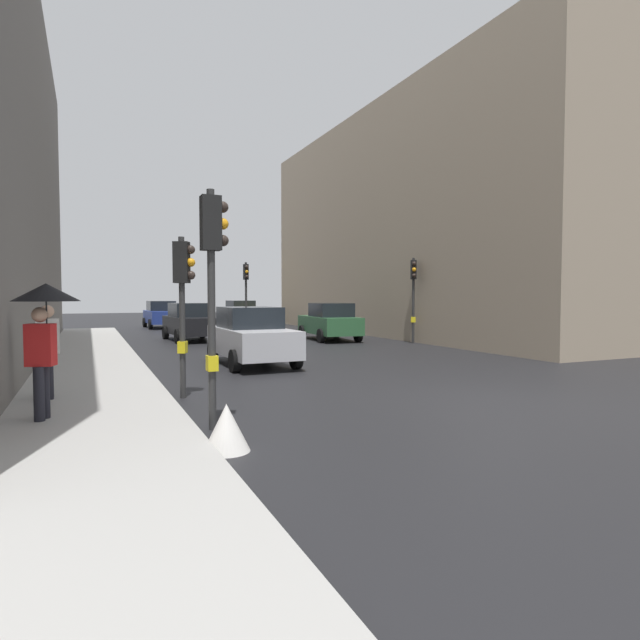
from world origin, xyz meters
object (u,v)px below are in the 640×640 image
traffic_light_far_median (246,285)px  pedestrian_with_umbrella (44,313)px  traffic_light_near_left (213,265)px  car_dark_suv (190,322)px  traffic_light_near_right (183,287)px  car_blue_van (162,314)px  pedestrian_with_black_backpack (45,346)px  car_silver_hatchback (251,336)px  traffic_light_mid_street (413,285)px  car_yellow_taxi (240,313)px  car_green_estate (330,322)px  warning_sign_triangle (227,428)px

traffic_light_far_median → pedestrian_with_umbrella: (-8.46, -18.30, -0.85)m
traffic_light_near_left → car_dark_suv: (2.62, 16.80, -1.71)m
traffic_light_near_right → car_dark_suv: 14.33m
car_blue_van → pedestrian_with_black_backpack: bearing=-101.9°
traffic_light_far_median → car_silver_hatchback: size_ratio=0.93×
traffic_light_far_median → car_dark_suv: size_ratio=0.91×
traffic_light_near_left → pedestrian_with_umbrella: 2.73m
traffic_light_mid_street → car_yellow_taxi: 17.59m
traffic_light_mid_street → car_yellow_taxi: size_ratio=0.88×
car_dark_suv → pedestrian_with_umbrella: pedestrian_with_umbrella is taller
traffic_light_far_median → car_blue_van: bearing=113.2°
traffic_light_near_left → pedestrian_with_umbrella: bearing=156.4°
traffic_light_near_left → car_silver_hatchback: traffic_light_near_left is taller
traffic_light_far_median → traffic_light_near_left: size_ratio=1.04×
car_yellow_taxi → pedestrian_with_black_backpack: pedestrian_with_black_backpack is taller
traffic_light_near_right → car_dark_suv: traffic_light_near_right is taller
traffic_light_mid_street → car_dark_suv: bearing=147.4°
traffic_light_near_right → car_green_estate: 14.47m
car_blue_van → car_green_estate: (6.05, -13.06, 0.00)m
traffic_light_near_right → pedestrian_with_black_backpack: (-2.53, 0.16, -1.12)m
traffic_light_near_right → car_green_estate: (8.67, 11.50, -1.40)m
traffic_light_mid_street → car_green_estate: 4.38m
traffic_light_mid_street → traffic_light_near_right: traffic_light_mid_street is taller
traffic_light_near_left → traffic_light_near_right: 2.79m
traffic_light_near_left → pedestrian_with_umbrella: size_ratio=1.75×
traffic_light_mid_street → traffic_light_near_left: size_ratio=1.01×
pedestrian_with_umbrella → car_yellow_taxi: bearing=68.9°
car_blue_van → warning_sign_triangle: 28.71m
traffic_light_near_left → warning_sign_triangle: size_ratio=5.77×
car_yellow_taxi → traffic_light_near_left: bearing=-106.0°
traffic_light_near_right → warning_sign_triangle: size_ratio=5.08×
car_yellow_taxi → car_blue_van: (-5.55, -1.12, 0.00)m
pedestrian_with_umbrella → car_blue_van: bearing=79.2°
traffic_light_mid_street → car_blue_van: size_ratio=0.88×
traffic_light_far_median → car_dark_suv: 4.65m
pedestrian_with_umbrella → car_dark_suv: bearing=72.3°
traffic_light_far_median → pedestrian_with_umbrella: traffic_light_far_median is taller
car_silver_hatchback → car_dark_suv: bearing=90.8°
traffic_light_far_median → traffic_light_mid_street: (5.27, -8.11, -0.10)m
car_dark_suv → pedestrian_with_umbrella: 16.56m
car_green_estate → traffic_light_near_left: bearing=-121.3°
traffic_light_mid_street → car_blue_van: bearing=118.4°
car_dark_suv → car_green_estate: bearing=-22.6°
traffic_light_mid_street → car_yellow_taxi: bearing=100.4°
traffic_light_mid_street → car_silver_hatchback: 9.61m
traffic_light_near_right → car_blue_van: bearing=83.9°
traffic_light_near_left → warning_sign_triangle: bearing=-94.8°
car_blue_van → traffic_light_far_median: bearing=-66.8°
traffic_light_near_right → car_yellow_taxi: (8.17, 25.68, -1.40)m
traffic_light_near_left → car_green_estate: size_ratio=0.87×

